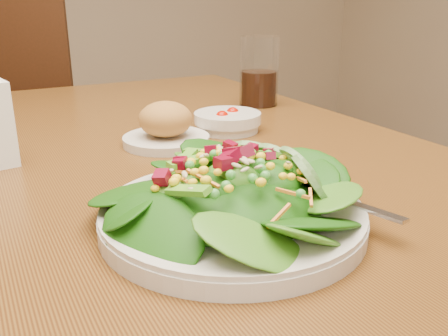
{
  "coord_description": "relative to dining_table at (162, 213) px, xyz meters",
  "views": [
    {
      "loc": [
        -0.26,
        -0.72,
        1.0
      ],
      "look_at": [
        -0.02,
        -0.26,
        0.81
      ],
      "focal_mm": 40.0,
      "sensor_mm": 36.0,
      "label": 1
    }
  ],
  "objects": [
    {
      "name": "dining_table",
      "position": [
        0.0,
        0.0,
        0.0
      ],
      "size": [
        0.9,
        1.4,
        0.75
      ],
      "color": "brown",
      "rests_on": "ground_plane"
    },
    {
      "name": "chair_far",
      "position": [
        -0.11,
        1.08,
        -0.13
      ],
      "size": [
        0.58,
        0.58,
        0.98
      ],
      "rotation": [
        0.0,
        0.0,
        2.78
      ],
      "color": "black",
      "rests_on": "ground_plane"
    },
    {
      "name": "salad_plate",
      "position": [
        -0.01,
        -0.28,
        0.13
      ],
      "size": [
        0.3,
        0.3,
        0.09
      ],
      "rotation": [
        0.0,
        0.0,
        0.05
      ],
      "color": "beige",
      "rests_on": "dining_table"
    },
    {
      "name": "bread_plate",
      "position": [
        0.03,
        0.05,
        0.13
      ],
      "size": [
        0.15,
        0.15,
        0.08
      ],
      "color": "beige",
      "rests_on": "dining_table"
    },
    {
      "name": "tomato_bowl",
      "position": [
        0.17,
        0.08,
        0.12
      ],
      "size": [
        0.13,
        0.13,
        0.04
      ],
      "color": "beige",
      "rests_on": "dining_table"
    },
    {
      "name": "drinking_glass",
      "position": [
        0.34,
        0.25,
        0.17
      ],
      "size": [
        0.09,
        0.09,
        0.16
      ],
      "color": "silver",
      "rests_on": "dining_table"
    }
  ]
}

